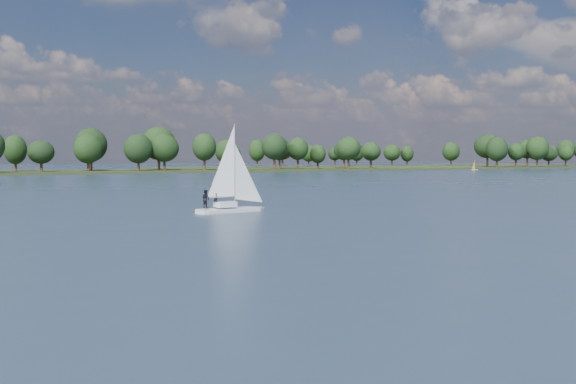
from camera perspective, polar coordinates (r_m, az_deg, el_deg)
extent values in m
plane|color=#233342|center=(112.26, -15.16, 0.24)|extent=(700.00, 700.00, 0.00)
cube|color=black|center=(222.87, -21.38, 1.56)|extent=(660.00, 40.00, 1.50)
cube|color=black|center=(326.42, 6.76, 2.23)|extent=(220.00, 30.00, 1.40)
cube|color=silver|center=(64.58, -5.20, -1.80)|extent=(7.30, 3.28, 0.83)
cube|color=silver|center=(64.52, -5.21, -1.07)|extent=(2.27, 1.62, 0.52)
cylinder|color=silver|center=(64.34, -5.23, 2.39)|extent=(0.12, 0.12, 8.30)
imported|color=black|center=(64.06, -6.45, -0.55)|extent=(0.44, 0.66, 1.79)
imported|color=black|center=(63.25, -7.32, -0.61)|extent=(0.93, 1.05, 1.79)
cube|color=white|center=(267.70, 16.25, 1.90)|extent=(2.65, 1.15, 0.42)
cylinder|color=silver|center=(267.66, 16.26, 2.35)|extent=(0.07, 0.07, 3.72)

